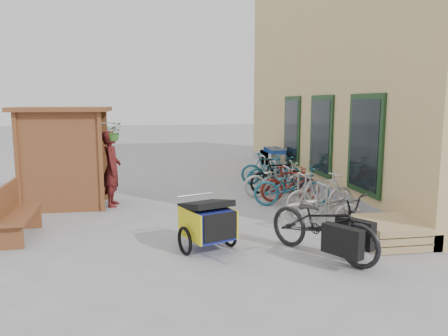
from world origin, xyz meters
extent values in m
plane|color=#979799|center=(0.00, 0.00, 0.00)|extent=(80.00, 80.00, 0.00)
cube|color=tan|center=(6.50, 4.50, 3.50)|extent=(6.00, 13.00, 7.00)
cube|color=#979799|center=(3.58, 4.50, 0.15)|extent=(0.18, 13.00, 0.30)
cube|color=#163217|center=(3.47, 0.50, 1.60)|extent=(0.06, 1.50, 2.20)
cube|color=black|center=(3.44, 0.50, 1.60)|extent=(0.02, 1.25, 1.95)
cube|color=#163217|center=(3.47, 3.00, 1.60)|extent=(0.06, 1.50, 2.20)
cube|color=black|center=(3.44, 3.00, 1.60)|extent=(0.02, 1.25, 1.95)
cube|color=#163217|center=(3.47, 5.50, 1.60)|extent=(0.06, 1.50, 2.20)
cube|color=black|center=(3.44, 5.50, 1.60)|extent=(0.02, 1.25, 1.95)
cube|color=brown|center=(-4.10, 1.85, 1.15)|extent=(0.09, 0.09, 2.30)
cube|color=brown|center=(-2.30, 1.85, 1.15)|extent=(0.09, 0.09, 2.30)
cube|color=brown|center=(-4.10, 3.15, 1.15)|extent=(0.09, 0.09, 2.30)
cube|color=brown|center=(-2.30, 3.15, 1.15)|extent=(0.09, 0.09, 2.30)
cube|color=brown|center=(-4.07, 2.50, 1.15)|extent=(0.05, 1.30, 2.30)
cube|color=brown|center=(-3.20, 1.88, 1.15)|extent=(1.80, 0.05, 2.30)
cube|color=brown|center=(-3.20, 3.12, 1.15)|extent=(1.80, 0.05, 2.30)
cube|color=brown|center=(-3.20, 2.50, 2.35)|extent=(2.15, 1.65, 0.10)
cube|color=brown|center=(-3.40, 2.50, 0.90)|extent=(1.30, 1.15, 0.04)
cube|color=brown|center=(-3.40, 2.50, 1.50)|extent=(1.30, 1.15, 0.04)
cylinder|color=#A5A8AD|center=(-2.12, 1.85, 2.05)|extent=(0.36, 0.02, 0.02)
imported|color=#346724|center=(-1.97, 1.85, 1.85)|extent=(0.38, 0.33, 0.42)
cylinder|color=#A5A8AD|center=(2.30, -0.25, 0.42)|extent=(0.05, 0.05, 0.84)
cylinder|color=#A5A8AD|center=(2.30, 0.25, 0.42)|extent=(0.05, 0.05, 0.84)
cylinder|color=#A5A8AD|center=(2.30, 0.00, 0.84)|extent=(0.05, 0.50, 0.05)
cylinder|color=#A5A8AD|center=(2.30, 0.95, 0.42)|extent=(0.05, 0.05, 0.84)
cylinder|color=#A5A8AD|center=(2.30, 1.45, 0.42)|extent=(0.05, 0.05, 0.84)
cylinder|color=#A5A8AD|center=(2.30, 1.20, 0.84)|extent=(0.05, 0.50, 0.05)
cylinder|color=#A5A8AD|center=(2.30, 2.15, 0.42)|extent=(0.05, 0.05, 0.84)
cylinder|color=#A5A8AD|center=(2.30, 2.65, 0.42)|extent=(0.05, 0.05, 0.84)
cylinder|color=#A5A8AD|center=(2.30, 2.40, 0.84)|extent=(0.05, 0.50, 0.05)
cylinder|color=#A5A8AD|center=(2.30, 3.35, 0.42)|extent=(0.05, 0.05, 0.84)
cylinder|color=#A5A8AD|center=(2.30, 3.85, 0.42)|extent=(0.05, 0.05, 0.84)
cylinder|color=#A5A8AD|center=(2.30, 3.60, 0.84)|extent=(0.05, 0.50, 0.05)
cylinder|color=#A5A8AD|center=(2.30, 4.55, 0.42)|extent=(0.05, 0.05, 0.84)
cylinder|color=#A5A8AD|center=(2.30, 5.05, 0.42)|extent=(0.05, 0.05, 0.84)
cylinder|color=#A5A8AD|center=(2.30, 4.80, 0.84)|extent=(0.05, 0.50, 0.05)
cube|color=tan|center=(3.00, -1.40, 0.07)|extent=(1.00, 1.20, 0.12)
cube|color=tan|center=(3.00, -1.40, 0.21)|extent=(1.00, 1.20, 0.12)
cube|color=tan|center=(3.00, -1.40, 0.35)|extent=(1.00, 1.20, 0.12)
cube|color=brown|center=(-3.60, 0.03, 0.45)|extent=(0.56, 1.64, 0.06)
cube|color=brown|center=(-3.82, 0.03, 0.76)|extent=(0.13, 1.62, 0.54)
cube|color=brown|center=(-3.60, -0.62, 0.22)|extent=(0.43, 0.08, 0.43)
cube|color=brown|center=(-3.60, 0.68, 0.22)|extent=(0.43, 0.08, 0.43)
cube|color=silver|center=(3.00, 5.80, 0.56)|extent=(0.51, 0.79, 0.49)
cube|color=#1841A1|center=(3.00, 5.40, 0.89)|extent=(0.51, 0.04, 0.17)
cylinder|color=silver|center=(3.00, 5.37, 0.95)|extent=(0.54, 0.03, 0.03)
cylinder|color=black|center=(2.79, 5.48, 0.06)|extent=(0.04, 0.11, 0.11)
cube|color=silver|center=(3.00, 6.13, 0.56)|extent=(0.51, 0.79, 0.49)
cube|color=#1841A1|center=(3.00, 5.73, 0.89)|extent=(0.51, 0.04, 0.17)
cylinder|color=silver|center=(3.00, 5.70, 0.95)|extent=(0.54, 0.03, 0.03)
cylinder|color=black|center=(2.79, 5.80, 0.06)|extent=(0.04, 0.11, 0.11)
cube|color=silver|center=(3.00, 6.46, 0.56)|extent=(0.51, 0.79, 0.49)
cube|color=#1841A1|center=(3.00, 6.06, 0.89)|extent=(0.51, 0.04, 0.17)
cylinder|color=silver|center=(3.00, 6.03, 0.95)|extent=(0.54, 0.03, 0.03)
cylinder|color=black|center=(2.79, 6.13, 0.06)|extent=(0.04, 0.11, 0.11)
cube|color=silver|center=(3.00, 6.79, 0.56)|extent=(0.51, 0.79, 0.49)
cube|color=#1841A1|center=(3.00, 6.38, 0.89)|extent=(0.51, 0.04, 0.17)
cylinder|color=silver|center=(3.00, 6.36, 0.95)|extent=(0.54, 0.03, 0.03)
cylinder|color=black|center=(2.79, 6.46, 0.06)|extent=(0.04, 0.11, 0.11)
cube|color=navy|center=(-0.25, -1.21, 0.49)|extent=(0.90, 1.02, 0.50)
cube|color=gold|center=(-0.57, -1.33, 0.49)|extent=(0.33, 0.80, 0.50)
cube|color=gold|center=(0.07, -1.09, 0.49)|extent=(0.33, 0.80, 0.50)
cube|color=black|center=(-0.09, -1.62, 0.52)|extent=(0.57, 0.24, 0.45)
cube|color=black|center=(-0.27, -1.16, 0.79)|extent=(0.95, 1.01, 0.24)
torus|color=black|center=(-0.65, -1.36, 0.23)|extent=(0.23, 0.48, 0.49)
torus|color=black|center=(0.16, -1.05, 0.23)|extent=(0.23, 0.48, 0.49)
cylinder|color=#B7B7BC|center=(0.01, -1.88, 0.23)|extent=(0.29, 0.69, 0.03)
cylinder|color=#B7B7BC|center=(-0.41, -0.77, 0.88)|extent=(0.65, 0.27, 0.03)
imported|color=black|center=(1.56, -1.84, 0.55)|extent=(1.73, 2.18, 1.11)
cube|color=black|center=(1.64, -2.43, 0.45)|extent=(0.49, 0.65, 0.45)
cube|color=black|center=(2.01, -2.09, 0.45)|extent=(0.49, 0.65, 0.45)
cube|color=#DC5014|center=(1.82, -2.26, 0.50)|extent=(0.20, 0.22, 0.12)
imported|color=maroon|center=(-2.11, 2.38, 0.92)|extent=(0.46, 0.69, 1.83)
imported|color=#B8B8B3|center=(2.14, -0.40, 0.42)|extent=(1.67, 0.88, 0.83)
imported|color=#B8B8B3|center=(2.48, 0.53, 0.50)|extent=(1.72, 0.69, 1.00)
imported|color=#1D5F75|center=(2.19, 1.62, 0.48)|extent=(1.92, 0.97, 0.97)
imported|color=maroon|center=(2.30, 2.06, 0.46)|extent=(1.56, 0.55, 0.92)
imported|color=#B8B8B3|center=(2.12, 2.70, 0.47)|extent=(1.81, 0.68, 0.94)
imported|color=black|center=(2.29, 3.13, 0.49)|extent=(1.67, 0.65, 0.98)
imported|color=#1D5F75|center=(2.46, 4.04, 0.46)|extent=(1.81, 0.83, 0.92)
imported|color=#1D5F75|center=(2.36, 4.46, 0.49)|extent=(1.67, 0.69, 0.97)
camera|label=1|loc=(-1.19, -8.37, 2.52)|focal=35.00mm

